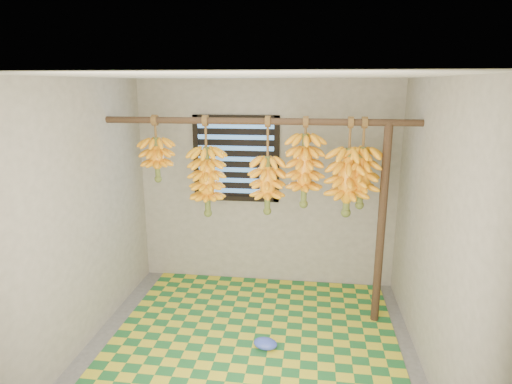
# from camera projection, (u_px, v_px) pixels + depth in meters

# --- Properties ---
(floor) EXTENTS (3.00, 3.00, 0.01)m
(floor) POSITION_uv_depth(u_px,v_px,m) (248.00, 353.00, 3.84)
(floor) COLOR #545454
(floor) RESTS_ON ground
(ceiling) EXTENTS (3.00, 3.00, 0.01)m
(ceiling) POSITION_uv_depth(u_px,v_px,m) (247.00, 75.00, 3.25)
(ceiling) COLOR silver
(ceiling) RESTS_ON wall_back
(wall_back) EXTENTS (3.00, 0.01, 2.40)m
(wall_back) POSITION_uv_depth(u_px,v_px,m) (266.00, 184.00, 4.99)
(wall_back) COLOR gray
(wall_back) RESTS_ON floor
(wall_left) EXTENTS (0.01, 3.00, 2.40)m
(wall_left) POSITION_uv_depth(u_px,v_px,m) (77.00, 219.00, 3.73)
(wall_left) COLOR gray
(wall_left) RESTS_ON floor
(wall_right) EXTENTS (0.01, 3.00, 2.40)m
(wall_right) POSITION_uv_depth(u_px,v_px,m) (437.00, 233.00, 3.36)
(wall_right) COLOR gray
(wall_right) RESTS_ON floor
(window) EXTENTS (1.00, 0.04, 1.00)m
(window) POSITION_uv_depth(u_px,v_px,m) (236.00, 159.00, 4.93)
(window) COLOR black
(window) RESTS_ON wall_back
(hanging_pole) EXTENTS (3.00, 0.06, 0.06)m
(hanging_pole) POSITION_uv_depth(u_px,v_px,m) (258.00, 121.00, 4.02)
(hanging_pole) COLOR #422C1D
(hanging_pole) RESTS_ON wall_left
(support_post) EXTENTS (0.08, 0.08, 2.00)m
(support_post) POSITION_uv_depth(u_px,v_px,m) (381.00, 227.00, 4.12)
(support_post) COLOR #422C1D
(support_post) RESTS_ON floor
(woven_mat) EXTENTS (2.69, 2.16, 0.01)m
(woven_mat) POSITION_uv_depth(u_px,v_px,m) (257.00, 327.00, 4.23)
(woven_mat) COLOR #1C602C
(woven_mat) RESTS_ON floor
(plastic_bag) EXTENTS (0.25, 0.21, 0.09)m
(plastic_bag) POSITION_uv_depth(u_px,v_px,m) (265.00, 344.00, 3.87)
(plastic_bag) COLOR blue
(plastic_bag) RESTS_ON woven_mat
(banana_bunch_a) EXTENTS (0.32, 0.32, 0.65)m
(banana_bunch_a) POSITION_uv_depth(u_px,v_px,m) (157.00, 159.00, 4.24)
(banana_bunch_a) COLOR brown
(banana_bunch_a) RESTS_ON hanging_pole
(banana_bunch_b) EXTENTS (0.35, 0.35, 0.99)m
(banana_bunch_b) POSITION_uv_depth(u_px,v_px,m) (207.00, 182.00, 4.23)
(banana_bunch_b) COLOR brown
(banana_bunch_b) RESTS_ON hanging_pole
(banana_bunch_c) EXTENTS (0.34, 0.34, 0.95)m
(banana_bunch_c) POSITION_uv_depth(u_px,v_px,m) (267.00, 185.00, 4.16)
(banana_bunch_c) COLOR brown
(banana_bunch_c) RESTS_ON hanging_pole
(banana_bunch_d) EXTENTS (0.35, 0.35, 0.86)m
(banana_bunch_d) POSITION_uv_depth(u_px,v_px,m) (304.00, 171.00, 4.08)
(banana_bunch_d) COLOR brown
(banana_bunch_d) RESTS_ON hanging_pole
(banana_bunch_e) EXTENTS (0.39, 0.39, 0.94)m
(banana_bunch_e) POSITION_uv_depth(u_px,v_px,m) (347.00, 182.00, 4.05)
(banana_bunch_e) COLOR brown
(banana_bunch_e) RESTS_ON hanging_pole
(banana_bunch_f) EXTENTS (0.34, 0.34, 0.86)m
(banana_bunch_f) POSITION_uv_depth(u_px,v_px,m) (361.00, 177.00, 4.03)
(banana_bunch_f) COLOR brown
(banana_bunch_f) RESTS_ON hanging_pole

